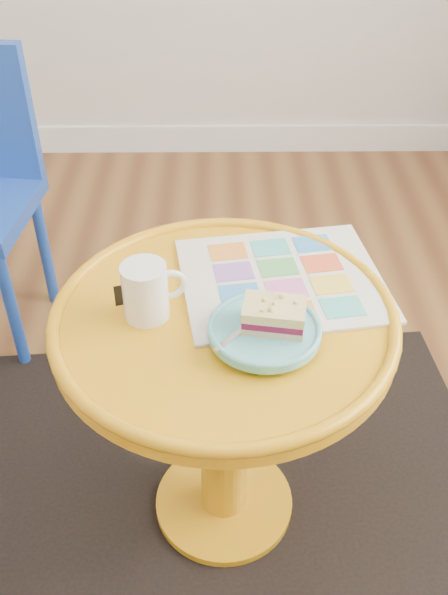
{
  "coord_description": "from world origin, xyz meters",
  "views": [
    {
      "loc": [
        0.77,
        -0.74,
        1.36
      ],
      "look_at": [
        0.77,
        0.16,
        0.63
      ],
      "focal_mm": 40.0,
      "sensor_mm": 36.0,
      "label": 1
    }
  ],
  "objects_px": {
    "mug": "(146,290)",
    "newspaper": "(282,279)",
    "plate": "(265,331)",
    "side_table": "(224,380)"
  },
  "relations": [
    {
      "from": "mug",
      "to": "newspaper",
      "type": "bearing_deg",
      "value": 6.25
    },
    {
      "from": "mug",
      "to": "plate",
      "type": "height_order",
      "value": "mug"
    },
    {
      "from": "side_table",
      "to": "mug",
      "type": "height_order",
      "value": "mug"
    },
    {
      "from": "newspaper",
      "to": "mug",
      "type": "height_order",
      "value": "mug"
    },
    {
      "from": "newspaper",
      "to": "plate",
      "type": "xyz_separation_m",
      "value": [
        -0.04,
        -0.17,
        0.02
      ]
    },
    {
      "from": "newspaper",
      "to": "mug",
      "type": "relative_size",
      "value": 3.29
    },
    {
      "from": "side_table",
      "to": "newspaper",
      "type": "height_order",
      "value": "newspaper"
    },
    {
      "from": "newspaper",
      "to": "mug",
      "type": "xyz_separation_m",
      "value": [
        -0.25,
        -0.1,
        0.05
      ]
    },
    {
      "from": "side_table",
      "to": "mug",
      "type": "relative_size",
      "value": 5.44
    },
    {
      "from": "mug",
      "to": "plate",
      "type": "bearing_deg",
      "value": -33.91
    }
  ]
}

